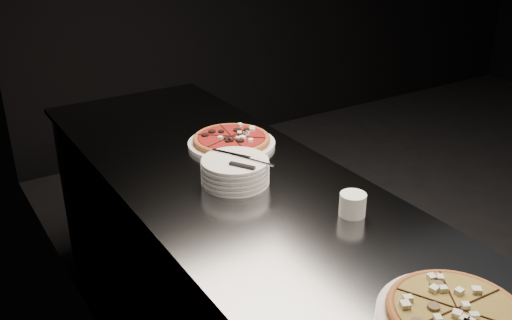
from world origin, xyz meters
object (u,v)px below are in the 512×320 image
pizza_mushroom (456,315)px  ramekin (353,204)px  pizza_tomato (232,140)px  plate_stack (235,171)px  cutlery (240,160)px  counter (259,313)px

pizza_mushroom → ramekin: size_ratio=4.37×
pizza_tomato → plate_stack: size_ratio=1.70×
pizza_tomato → ramekin: bearing=-86.5°
plate_stack → cutlery: size_ratio=0.96×
cutlery → plate_stack: bearing=86.9°
plate_stack → cutlery: (0.01, -0.02, 0.04)m
cutlery → ramekin: size_ratio=2.92×
counter → cutlery: (-0.00, 0.11, 0.55)m
pizza_mushroom → ramekin: 0.50m
cutlery → ramekin: bearing=-94.1°
counter → cutlery: cutlery is taller
pizza_tomato → cutlery: bearing=-115.1°
plate_stack → cutlery: cutlery is taller
counter → plate_stack: plate_stack is taller
pizza_mushroom → ramekin: ramekin is taller
cutlery → ramekin: cutlery is taller
pizza_tomato → ramekin: size_ratio=4.77×
pizza_tomato → plate_stack: plate_stack is taller
ramekin → cutlery: bearing=116.6°
counter → pizza_tomato: 0.64m
cutlery → pizza_tomato: bearing=34.2°
pizza_tomato → cutlery: cutlery is taller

